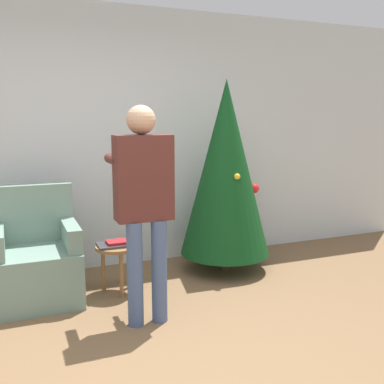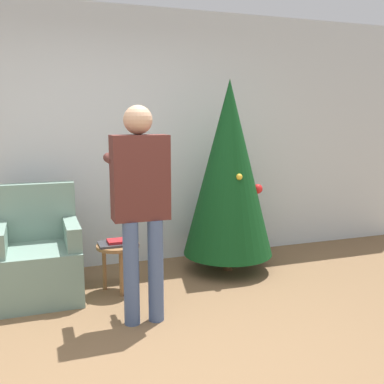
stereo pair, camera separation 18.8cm
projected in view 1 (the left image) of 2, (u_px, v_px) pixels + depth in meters
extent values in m
plane|color=brown|center=(168.00, 373.00, 2.79)|extent=(14.00, 14.00, 0.00)
cube|color=silver|center=(95.00, 140.00, 4.61)|extent=(8.00, 0.06, 2.70)
cylinder|color=brown|center=(224.00, 261.00, 4.70)|extent=(0.10, 0.10, 0.18)
cone|color=#0F4219|center=(226.00, 168.00, 4.54)|extent=(0.92, 0.92, 1.77)
sphere|color=red|center=(254.00, 188.00, 4.58)|extent=(0.10, 0.10, 0.10)
sphere|color=white|center=(235.00, 154.00, 4.70)|extent=(0.09, 0.09, 0.09)
sphere|color=gold|center=(237.00, 177.00, 4.32)|extent=(0.06, 0.06, 0.06)
cube|color=gray|center=(37.00, 275.00, 3.87)|extent=(0.71, 0.72, 0.46)
cube|color=gray|center=(32.00, 213.00, 4.05)|extent=(0.71, 0.14, 0.52)
cube|color=gray|center=(70.00, 234.00, 3.92)|extent=(0.12, 0.65, 0.21)
cylinder|color=#475B84|center=(135.00, 275.00, 3.38)|extent=(0.12, 0.12, 0.81)
cylinder|color=#475B84|center=(159.00, 271.00, 3.45)|extent=(0.12, 0.12, 0.81)
cube|color=#562823|center=(143.00, 178.00, 3.35)|extent=(0.43, 0.20, 0.64)
sphere|color=tan|center=(141.00, 120.00, 3.32)|extent=(0.22, 0.22, 0.22)
cylinder|color=#562823|center=(113.00, 160.00, 3.44)|extent=(0.08, 0.30, 0.08)
cylinder|color=#562823|center=(158.00, 158.00, 3.57)|extent=(0.08, 0.30, 0.08)
cube|color=white|center=(151.00, 156.00, 3.75)|extent=(0.04, 0.14, 0.04)
cylinder|color=olive|center=(117.00, 247.00, 4.03)|extent=(0.39, 0.39, 0.03)
cylinder|color=olive|center=(121.00, 275.00, 3.94)|extent=(0.04, 0.04, 0.41)
cylinder|color=olive|center=(129.00, 267.00, 4.17)|extent=(0.04, 0.04, 0.41)
cylinder|color=olive|center=(103.00, 270.00, 4.09)|extent=(0.04, 0.04, 0.41)
cube|color=#38383D|center=(117.00, 244.00, 4.03)|extent=(0.34, 0.23, 0.02)
cube|color=#B21E23|center=(117.00, 242.00, 4.02)|extent=(0.18, 0.15, 0.02)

